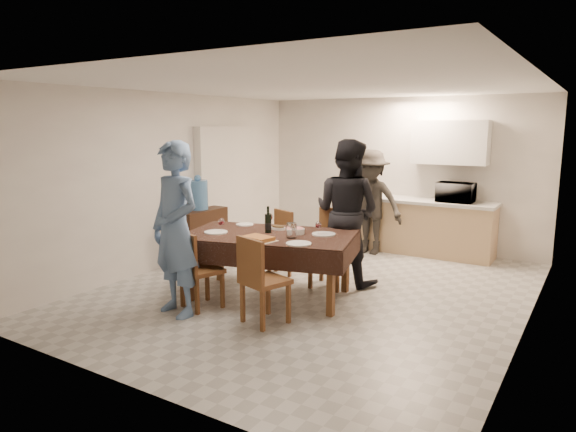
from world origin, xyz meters
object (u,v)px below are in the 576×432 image
water_jug (198,195)px  water_pitcher (291,230)px  dining_table (269,237)px  console (199,235)px  microwave (456,192)px  person_far (347,212)px  person_near (175,229)px  savoury_tart (258,238)px  person_kitchen (370,202)px  wine_bottle (268,220)px

water_jug → water_pitcher: (2.25, -0.89, -0.16)m
dining_table → water_pitcher: 0.38m
console → dining_table: bearing=-23.9°
console → water_pitcher: bearing=-21.6°
dining_table → water_pitcher: bearing=-23.3°
console → microwave: 4.14m
water_jug → person_far: person_far is taller
dining_table → console: 2.11m
person_far → dining_table: bearing=67.2°
dining_table → microwave: microwave is taller
water_pitcher → person_near: size_ratio=0.09×
water_jug → savoury_tart: (2.00, -1.22, -0.23)m
water_jug → microwave: water_jug is taller
water_pitcher → person_kitchen: person_kitchen is taller
dining_table → person_kitchen: (0.18, 2.74, 0.10)m
dining_table → wine_bottle: (-0.05, 0.05, 0.20)m
person_near → person_kitchen: size_ratio=1.13×
wine_bottle → savoury_tart: size_ratio=0.85×
console → person_near: 2.39m
person_near → person_far: bearing=74.3°
console → savoury_tart: size_ratio=2.27×
wine_bottle → person_near: person_near is taller
water_pitcher → microwave: size_ratio=0.32×
water_jug → person_kitchen: (2.08, 1.90, -0.19)m
wine_bottle → water_pitcher: (0.40, -0.10, -0.08)m
wine_bottle → person_far: bearing=59.0°
water_jug → microwave: size_ratio=0.81×
microwave → person_near: 4.69m
microwave → person_kitchen: size_ratio=0.33×
savoury_tart → person_kitchen: size_ratio=0.23×
microwave → person_near: (-2.00, -4.24, -0.08)m
water_pitcher → person_near: 1.35m
dining_table → water_pitcher: size_ratio=12.73×
savoury_tart → dining_table: bearing=104.7°
savoury_tart → person_near: (-0.65, -0.67, 0.15)m
wine_bottle → water_jug: bearing=156.8°
dining_table → person_far: 1.20m
console → water_pitcher: 2.47m
water_jug → wine_bottle: water_jug is taller
water_pitcher → dining_table: bearing=171.9°
savoury_tart → person_far: person_far is taller
dining_table → console: console is taller
console → savoury_tart: savoury_tart is taller
water_jug → microwave: (3.35, 2.35, 0.01)m
person_near → savoury_tart: bearing=57.8°
water_pitcher → person_far: person_far is taller
water_jug → person_near: (1.35, -1.89, -0.07)m
console → microwave: size_ratio=1.59×
water_jug → person_far: 2.46m
savoury_tart → person_near: bearing=-134.1°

